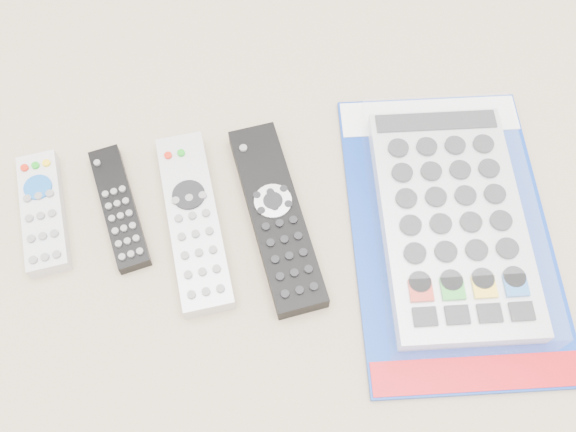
{
  "coord_description": "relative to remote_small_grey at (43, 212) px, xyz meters",
  "views": [
    {
      "loc": [
        -0.02,
        -0.33,
        0.65
      ],
      "look_at": [
        0.03,
        -0.02,
        0.01
      ],
      "focal_mm": 40.0,
      "sensor_mm": 36.0,
      "label": 1
    }
  ],
  "objects": [
    {
      "name": "remote_small_grey",
      "position": [
        0.0,
        0.0,
        0.0
      ],
      "size": [
        0.06,
        0.15,
        0.02
      ],
      "rotation": [
        0.0,
        0.0,
        0.12
      ],
      "color": "#B6B6B8",
      "rests_on": "ground"
    },
    {
      "name": "remote_slim_black",
      "position": [
        0.08,
        -0.01,
        -0.0
      ],
      "size": [
        0.07,
        0.16,
        0.02
      ],
      "rotation": [
        0.0,
        0.0,
        0.2
      ],
      "color": "black",
      "rests_on": "ground"
    },
    {
      "name": "remote_silver_dvd",
      "position": [
        0.17,
        -0.04,
        0.0
      ],
      "size": [
        0.07,
        0.22,
        0.02
      ],
      "rotation": [
        0.0,
        0.0,
        0.08
      ],
      "color": "#B6B6BA",
      "rests_on": "ground"
    },
    {
      "name": "remote_large_black",
      "position": [
        0.26,
        -0.04,
        0.0
      ],
      "size": [
        0.08,
        0.23,
        0.03
      ],
      "rotation": [
        0.0,
        0.0,
        0.12
      ],
      "color": "black",
      "rests_on": "ground"
    },
    {
      "name": "jumbo_remote_packaged",
      "position": [
        0.45,
        -0.08,
        0.01
      ],
      "size": [
        0.25,
        0.38,
        0.05
      ],
      "rotation": [
        0.0,
        0.0,
        -0.09
      ],
      "color": "#0D3198",
      "rests_on": "ground"
    }
  ]
}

